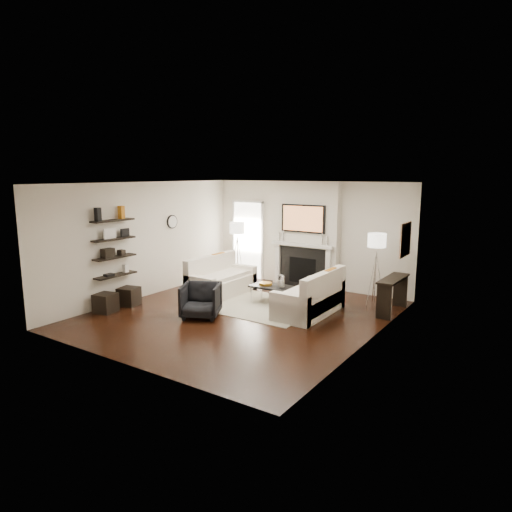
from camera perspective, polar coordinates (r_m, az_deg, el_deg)
The scene contains 71 objects.
room_envelope at distance 9.23m, azimuth -2.07°, elevation 0.67°, with size 6.00×6.00×6.00m.
chimney_breast at distance 11.66m, azimuth 6.23°, elevation 2.63°, with size 1.80×0.25×2.70m, color silver.
fireplace_surround at distance 11.68m, azimuth 5.85°, elevation -1.48°, with size 1.30×0.02×1.04m, color black.
firebox at distance 11.69m, azimuth 5.83°, elevation -1.82°, with size 0.75×0.02×0.65m, color black.
mantel_pilaster_l at distance 11.99m, azimuth 2.74°, elevation -0.97°, with size 0.12×0.08×1.10m, color white.
mantel_pilaster_r at distance 11.34m, azimuth 8.99°, elevation -1.76°, with size 0.12×0.08×1.10m, color white.
mantel_shelf at distance 11.53m, azimuth 5.78°, elevation 1.40°, with size 1.70×0.18×0.07m, color white.
tv_body at distance 11.47m, azimuth 5.90°, elevation 4.68°, with size 1.20×0.06×0.70m, color black.
tv_screen at distance 11.44m, azimuth 5.83°, elevation 4.66°, with size 1.10×0.01×0.62m, color #BF723F.
candlestick_l_tall at distance 11.78m, azimuth 3.46°, elevation 2.53°, with size 0.04×0.04×0.30m, color silver.
candlestick_l_short at distance 11.84m, azimuth 2.92°, elevation 2.44°, with size 0.04×0.04×0.24m, color silver.
candlestick_r_tall at distance 11.27m, azimuth 8.30°, elevation 2.09°, with size 0.04×0.04×0.30m, color silver.
candlestick_r_short at distance 11.22m, azimuth 8.89°, elevation 1.88°, with size 0.04×0.04×0.24m, color silver.
hallway_panel at distance 12.74m, azimuth -0.97°, elevation 1.98°, with size 0.90×0.02×2.10m, color white.
door_trim_l at distance 13.00m, azimuth -2.76°, elevation 2.14°, with size 0.06×0.06×2.16m, color white.
door_trim_r at distance 12.46m, azimuth 0.80°, elevation 1.79°, with size 0.06×0.06×2.16m, color white.
door_trim_top at distance 12.61m, azimuth -1.04°, elevation 6.83°, with size 1.02×0.06×0.06m, color white.
rug at distance 10.20m, azimuth 0.23°, elevation -6.15°, with size 2.60×2.00×0.01m, color beige.
loveseat_left_base at distance 11.06m, azimuth -4.29°, elevation -3.77°, with size 0.85×1.80×0.42m, color white.
loveseat_left_back at distance 11.19m, azimuth -5.67°, elevation -1.96°, with size 0.18×1.80×0.80m, color white.
loveseat_left_arm_n at distance 10.43m, azimuth -7.04°, elevation -4.18°, with size 0.85×0.18×0.60m, color white.
loveseat_left_arm_s at distance 11.67m, azimuth -1.85°, elevation -2.54°, with size 0.85×0.18×0.60m, color white.
loveseat_left_cushion at distance 10.97m, azimuth -4.10°, elevation -2.49°, with size 0.63×1.44×0.10m, color white.
pillow_left_orange at distance 11.38m, azimuth -4.73°, elevation -0.69°, with size 0.10×0.42×0.42m, color #B16715.
pillow_left_charcoal at distance 10.93m, azimuth -6.68°, elevation -1.24°, with size 0.10×0.40×0.40m, color black.
loveseat_right_base at distance 9.63m, azimuth 6.62°, elevation -5.95°, with size 0.85×1.80×0.42m, color white.
loveseat_right_back at distance 9.41m, azimuth 8.48°, elevation -4.40°, with size 0.18×1.80×0.80m, color white.
loveseat_right_arm_n at distance 8.92m, azimuth 4.24°, elevation -6.64°, with size 0.85×0.18×0.60m, color white.
loveseat_right_arm_s at distance 10.31m, azimuth 8.70°, elevation -4.39°, with size 0.85×0.18×0.60m, color white.
loveseat_right_cushion at distance 9.58m, azimuth 6.39°, elevation -4.42°, with size 0.63×1.44×0.10m, color white.
pillow_right_orange at distance 9.62m, azimuth 9.28°, elevation -2.83°, with size 0.10×0.42×0.42m, color #B16715.
pillow_right_charcoal at distance 9.10m, azimuth 7.70°, elevation -3.62°, with size 0.10×0.40×0.40m, color black.
coffee_table at distance 10.17m, azimuth 2.41°, elevation -3.90°, with size 1.10×0.55×0.04m, color black.
coffee_leg_nw at distance 10.31m, azimuth -0.63°, elevation -4.91°, with size 0.02×0.02×0.38m, color silver.
coffee_leg_ne at distance 9.80m, azimuth 4.23°, elevation -5.75°, with size 0.02×0.02×0.38m, color silver.
coffee_leg_sw at distance 10.66m, azimuth 0.71°, elevation -4.39°, with size 0.02×0.02×0.38m, color silver.
coffee_leg_se at distance 10.17m, azimuth 5.46°, elevation -5.17°, with size 0.02×0.02×0.38m, color silver.
hurricane_glass at distance 10.06m, azimuth 3.14°, elevation -3.13°, with size 0.15×0.15×0.26m, color white.
hurricane_candle at distance 10.07m, azimuth 3.14°, elevation -3.49°, with size 0.11×0.11×0.16m, color white.
copper_bowl at distance 10.29m, azimuth 1.22°, elevation -3.47°, with size 0.29×0.29×0.05m, color #B87C1E.
armchair at distance 9.37m, azimuth -6.92°, elevation -5.33°, with size 0.74×0.70×0.76m, color black.
lamp_left_post at distance 12.39m, azimuth -2.34°, elevation -0.37°, with size 0.02×0.02×1.20m, color silver.
lamp_left_shade at distance 12.26m, azimuth -2.37°, elevation 3.54°, with size 0.40×0.40×0.30m, color white.
lamp_left_leg_a at distance 12.33m, azimuth -1.93°, elevation -0.42°, with size 0.02×0.02×1.25m, color silver.
lamp_left_leg_b at distance 12.50m, azimuth -2.29°, elevation -0.28°, with size 0.02×0.02×1.25m, color silver.
lamp_left_leg_c at distance 12.35m, azimuth -2.81°, elevation -0.41°, with size 0.02×0.02×1.25m, color silver.
lamp_right_post at distance 10.47m, azimuth 14.67°, elevation -2.69°, with size 0.02×0.02×1.20m, color silver.
lamp_right_shade at distance 10.32m, azimuth 14.89°, elevation 1.91°, with size 0.40×0.40×0.30m, color white.
lamp_right_leg_a at distance 10.44m, azimuth 15.24°, elevation -2.76°, with size 0.02×0.02×1.25m, color silver.
lamp_right_leg_b at distance 10.58m, azimuth 14.56°, elevation -2.56°, with size 0.02×0.02×1.25m, color silver.
lamp_right_leg_c at distance 10.40m, azimuth 14.21°, elevation -2.76°, with size 0.02×0.02×1.25m, color silver.
console_top at distance 9.93m, azimuth 16.79°, elevation -2.73°, with size 0.35×1.20×0.04m, color black.
console_leg_n at distance 9.51m, azimuth 15.69°, elevation -5.58°, with size 0.30×0.04×0.71m, color black.
console_leg_s at distance 10.53m, azimuth 17.58°, elevation -4.14°, with size 0.30×0.04×0.71m, color black.
wall_art at distance 9.87m, azimuth 18.16°, elevation 1.96°, with size 0.03×0.70×0.70m, color tan.
shelf_bottom at distance 10.43m, azimuth -17.12°, elevation -2.31°, with size 0.25×1.00×0.04m, color black.
shelf_lower at distance 10.35m, azimuth -17.24°, elevation -0.15°, with size 0.25×1.00×0.04m, color black.
shelf_upper at distance 10.29m, azimuth -17.36°, elevation 2.04°, with size 0.25×1.00×0.04m, color black.
shelf_top at distance 10.24m, azimuth -17.48°, elevation 4.26°, with size 0.25×1.00×0.04m, color black.
decor_magfile_a at distance 10.00m, azimuth -19.17°, elevation 4.94°, with size 0.12×0.10×0.28m, color black.
decor_magfile_b at distance 10.38m, azimuth -16.48°, elevation 5.26°, with size 0.12×0.10×0.28m, color #B16715.
decor_frame_a at distance 10.21m, azimuth -17.84°, elevation 2.68°, with size 0.04×0.30×0.22m, color white.
decor_frame_b at distance 10.47m, azimuth -16.06°, elevation 2.84°, with size 0.04×0.22×0.18m, color black.
decor_wine_rack at distance 10.22m, azimuth -18.05°, elevation 0.35°, with size 0.18×0.25×0.20m, color black.
decor_box_small at distance 10.45m, azimuth -16.48°, elevation 0.42°, with size 0.15×0.12×0.12m, color black.
decor_books at distance 10.31m, azimuth -17.90°, elevation -2.25°, with size 0.14×0.20×0.05m, color black.
decor_box_tall at distance 10.58m, azimuth -16.00°, elevation -1.48°, with size 0.10×0.10×0.18m, color white.
clock_rim at distance 11.62m, azimuth -10.46°, elevation 4.24°, with size 0.34×0.34×0.04m, color black.
clock_face at distance 11.60m, azimuth -10.37°, elevation 4.23°, with size 0.29×0.29×0.01m, color white.
ottoman_near at distance 10.56m, azimuth -15.59°, elevation -4.87°, with size 0.40×0.40×0.40m, color black.
ottoman_far at distance 10.18m, azimuth -18.30°, elevation -5.59°, with size 0.40×0.40×0.40m, color black.
Camera 1 is at (5.33, -7.38, 2.90)m, focal length 32.00 mm.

